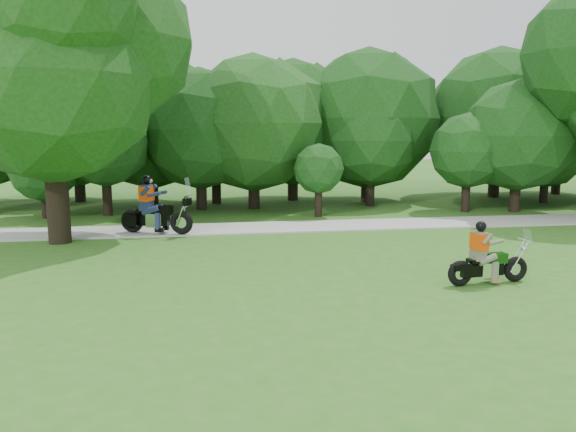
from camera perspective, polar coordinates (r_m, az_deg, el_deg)
name	(u,v)px	position (r m, az deg, el deg)	size (l,w,h in m)	color
ground	(477,285)	(13.54, 18.66, -6.65)	(100.00, 100.00, 0.00)	#2C651C
walkway	(371,225)	(20.77, 8.42, -0.88)	(60.00, 2.20, 0.06)	#A5A59F
tree_line	(318,126)	(26.58, 3.08, 9.09)	(37.07, 11.78, 7.61)	black
big_tree_west	(50,53)	(19.00, -23.03, 14.97)	(8.64, 6.56, 9.96)	black
chopper_motorcycle	(485,261)	(13.52, 19.36, -4.34)	(2.05, 0.62, 1.47)	black
touring_motorcycle	(152,212)	(19.13, -13.66, 0.37)	(2.46, 1.40, 1.94)	black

